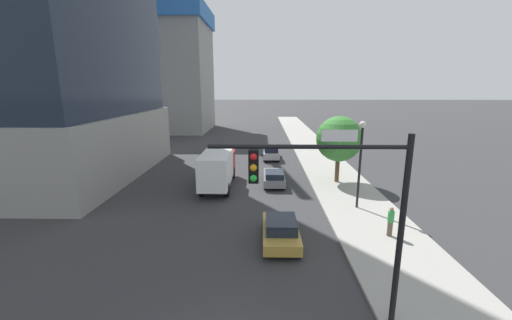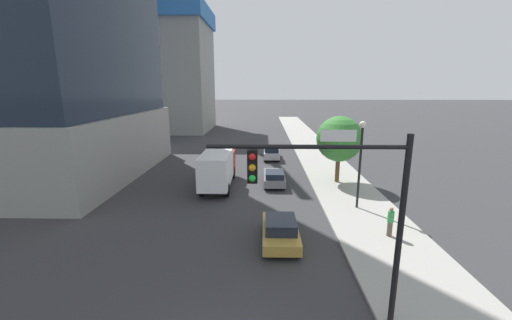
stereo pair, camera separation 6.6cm
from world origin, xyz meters
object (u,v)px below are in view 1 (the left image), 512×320
Objects in this scene: box_truck at (218,167)px; pedestrian_green_shirt at (391,221)px; street_tree at (339,139)px; car_gold at (281,230)px; car_silver at (271,152)px; construction_building at (168,63)px; street_lamp at (361,152)px; traffic_light_pole at (340,195)px; car_gray at (274,177)px.

box_truck is 13.90m from pedestrian_green_shirt.
street_tree reaches higher than box_truck.
street_tree is at bearing 63.45° from car_gold.
box_truck is at bearing -113.58° from car_silver.
box_truck is (-4.67, -10.70, 0.95)m from car_silver.
box_truck is (13.95, -35.91, -10.64)m from construction_building.
car_gold is at bearing -138.28° from street_lamp.
traffic_light_pole is 1.19× the size of street_tree.
box_truck reaches higher than car_gray.
box_truck is at bearing -169.05° from car_gray.
construction_building reaches higher than car_silver.
street_lamp is 16.55m from car_silver.
car_silver is (-5.45, 9.25, -3.10)m from street_tree.
street_tree reaches higher than car_gray.
car_gold is at bearing -90.00° from car_silver.
box_truck is at bearing 116.26° from car_gold.
pedestrian_green_shirt is at bearing -72.80° from car_silver.
car_gold is (-5.45, -10.91, -3.17)m from street_tree.
street_lamp is 1.39× the size of car_gold.
construction_building is at bearing 124.93° from street_tree.
street_lamp is 5.22m from pedestrian_green_shirt.
street_lamp is at bearing -89.84° from street_tree.
construction_building is 4.31× the size of traffic_light_pole.
street_tree is (24.07, -34.47, -8.49)m from construction_building.
traffic_light_pole is 7.46m from car_gold.
car_gray is at bearing 121.84° from pedestrian_green_shirt.
car_gold is at bearing -67.69° from construction_building.
car_gray is 10.37m from car_gold.
car_gray is 2.57× the size of pedestrian_green_shirt.
car_gold is at bearing -173.98° from pedestrian_green_shirt.
car_gray is at bearing 90.00° from car_gold.
car_gold is 0.59× the size of box_truck.
construction_building is 39.97m from box_truck.
traffic_light_pole reaches higher than pedestrian_green_shirt.
car_gold is at bearing -90.00° from car_gray.
traffic_light_pole is at bearing -110.09° from street_lamp.
street_lamp is 1.04× the size of street_tree.
pedestrian_green_shirt is at bearing -82.29° from street_lamp.
traffic_light_pole reaches higher than street_lamp.
car_gold is 2.55× the size of pedestrian_green_shirt.
pedestrian_green_shirt is (10.71, -8.83, -0.74)m from box_truck.
street_tree is 0.78× the size of box_truck.
pedestrian_green_shirt is (4.57, 6.68, -3.84)m from traffic_light_pole.
construction_building is 5.15× the size of street_tree.
traffic_light_pole is at bearing -68.66° from construction_building.
car_silver is 20.16m from car_gold.
construction_building is 6.82× the size of car_gray.
pedestrian_green_shirt reaches higher than car_silver.
pedestrian_green_shirt is at bearing 55.63° from traffic_light_pole.
street_tree is 1.32× the size of car_gray.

